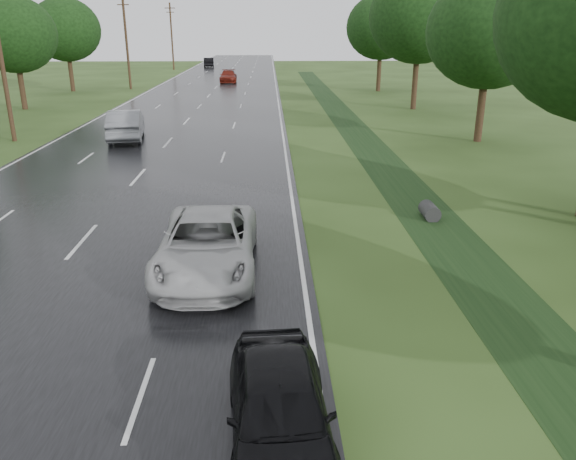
% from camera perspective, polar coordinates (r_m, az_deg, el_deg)
% --- Properties ---
extents(road, '(14.00, 180.00, 0.04)m').
position_cam_1_polar(road, '(54.28, -8.37, 12.98)').
color(road, black).
rests_on(road, ground).
extents(edge_stripe_east, '(0.12, 180.00, 0.01)m').
position_cam_1_polar(edge_stripe_east, '(53.96, -1.04, 13.17)').
color(edge_stripe_east, silver).
rests_on(edge_stripe_east, road).
extents(edge_stripe_west, '(0.12, 180.00, 0.01)m').
position_cam_1_polar(edge_stripe_west, '(55.41, -15.50, 12.65)').
color(edge_stripe_west, silver).
rests_on(edge_stripe_west, road).
extents(center_line, '(0.12, 180.00, 0.01)m').
position_cam_1_polar(center_line, '(54.27, -8.37, 13.01)').
color(center_line, silver).
rests_on(center_line, road).
extents(drainage_ditch, '(2.20, 120.00, 0.56)m').
position_cam_1_polar(drainage_ditch, '(28.57, 9.51, 6.87)').
color(drainage_ditch, black).
rests_on(drainage_ditch, ground).
extents(utility_pole_far, '(1.60, 0.26, 10.00)m').
position_cam_1_polar(utility_pole_far, '(65.36, -16.11, 18.14)').
color(utility_pole_far, '#392317').
rests_on(utility_pole_far, ground).
extents(utility_pole_distant, '(1.60, 0.26, 10.00)m').
position_cam_1_polar(utility_pole_distant, '(94.80, -11.74, 18.79)').
color(utility_pole_distant, '#392317').
rests_on(utility_pole_distant, ground).
extents(tree_east_c, '(7.00, 7.00, 9.29)m').
position_cam_1_polar(tree_east_c, '(34.84, 19.82, 18.45)').
color(tree_east_c, '#392317').
rests_on(tree_east_c, ground).
extents(tree_east_d, '(8.00, 8.00, 10.76)m').
position_cam_1_polar(tree_east_d, '(48.09, 13.24, 20.35)').
color(tree_east_d, '#392317').
rests_on(tree_east_d, ground).
extents(tree_east_f, '(7.20, 7.20, 9.62)m').
position_cam_1_polar(tree_east_f, '(61.69, 9.46, 19.65)').
color(tree_east_f, '#392317').
rests_on(tree_east_f, ground).
extents(tree_west_d, '(6.60, 6.60, 8.80)m').
position_cam_1_polar(tree_west_d, '(51.65, -26.10, 17.41)').
color(tree_west_d, '#392317').
rests_on(tree_west_d, ground).
extents(tree_west_f, '(7.00, 7.00, 9.29)m').
position_cam_1_polar(tree_west_f, '(64.97, -21.67, 18.38)').
color(tree_west_f, '#392317').
rests_on(tree_west_f, ground).
extents(white_pickup, '(2.64, 5.64, 1.56)m').
position_cam_1_polar(white_pickup, '(15.28, -8.20, -1.46)').
color(white_pickup, '#B8B8B8').
rests_on(white_pickup, road).
extents(dark_sedan, '(1.85, 4.12, 1.37)m').
position_cam_1_polar(dark_sedan, '(9.18, -0.85, -17.70)').
color(dark_sedan, black).
rests_on(dark_sedan, road).
extents(silver_sedan, '(2.69, 5.57, 1.76)m').
position_cam_1_polar(silver_sedan, '(35.15, -16.15, 10.25)').
color(silver_sedan, gray).
rests_on(silver_sedan, road).
extents(far_car_red, '(2.14, 4.98, 1.43)m').
position_cam_1_polar(far_car_red, '(71.20, -6.09, 15.26)').
color(far_car_red, maroon).
rests_on(far_car_red, road).
extents(far_car_dark, '(2.11, 4.84, 1.55)m').
position_cam_1_polar(far_car_dark, '(99.86, -8.06, 16.51)').
color(far_car_dark, black).
rests_on(far_car_dark, road).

